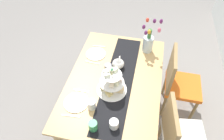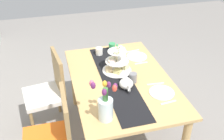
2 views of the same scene
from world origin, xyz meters
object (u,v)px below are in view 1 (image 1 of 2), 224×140
at_px(dinner_plate_left, 96,54).
at_px(mug_orange, 93,126).
at_px(knife_right, 71,116).
at_px(dinner_plate_right, 76,102).
at_px(mug_white_text, 92,105).
at_px(teapot, 118,63).
at_px(dining_table, 115,85).
at_px(chair_right, 178,135).
at_px(cream_jug, 114,124).
at_px(fork_left, 99,46).
at_px(chair_left, 178,81).
at_px(fork_right, 81,90).
at_px(tiered_cake_stand, 112,84).
at_px(mug_grey, 108,68).
at_px(tulip_vase, 148,41).
at_px(knife_left, 92,63).

relative_size(dinner_plate_left, mug_orange, 2.42).
distance_m(dinner_plate_left, knife_right, 0.84).
relative_size(dinner_plate_right, mug_white_text, 2.42).
relative_size(teapot, mug_orange, 2.51).
bearing_deg(dining_table, chair_right, 63.27).
distance_m(cream_jug, fork_left, 1.08).
height_order(chair_left, fork_right, chair_left).
height_order(tiered_cake_stand, mug_grey, tiered_cake_stand).
xyz_separation_m(dining_table, tulip_vase, (-0.52, 0.28, 0.25)).
bearing_deg(fork_left, knife_right, 0.00).
distance_m(knife_left, dinner_plate_right, 0.55).
distance_m(teapot, cream_jug, 0.71).
relative_size(teapot, mug_white_text, 2.51).
bearing_deg(teapot, fork_left, -134.94).
distance_m(dining_table, dinner_plate_left, 0.45).
distance_m(chair_left, knife_right, 1.34).
bearing_deg(tiered_cake_stand, dining_table, -179.42).
relative_size(chair_right, dinner_plate_left, 3.96).
bearing_deg(dinner_plate_right, dining_table, 141.32).
height_order(teapot, tulip_vase, tulip_vase).
relative_size(chair_left, fork_right, 6.07).
relative_size(chair_left, chair_right, 1.00).
bearing_deg(dinner_plate_left, cream_jug, 25.02).
bearing_deg(cream_jug, mug_orange, -71.70).
xyz_separation_m(cream_jug, knife_right, (-0.02, -0.40, -0.04)).
bearing_deg(fork_right, tiered_cake_stand, 104.60).
distance_m(knife_left, fork_right, 0.40).
xyz_separation_m(tulip_vase, dinner_plate_right, (0.89, -0.58, -0.13)).
distance_m(tiered_cake_stand, teapot, 0.32).
bearing_deg(mug_grey, fork_left, -151.85).
height_order(tiered_cake_stand, dinner_plate_right, tiered_cake_stand).
distance_m(teapot, dinner_plate_right, 0.62).
height_order(fork_right, knife_right, same).
relative_size(cream_jug, knife_left, 0.50).
bearing_deg(tiered_cake_stand, knife_left, -137.47).
bearing_deg(dining_table, tiered_cake_stand, 0.58).
bearing_deg(mug_white_text, mug_orange, 19.47).
distance_m(dinner_plate_right, mug_orange, 0.32).
distance_m(tulip_vase, fork_right, 0.95).
bearing_deg(chair_left, tiered_cake_stand, -55.41).
height_order(dining_table, dinner_plate_left, dinner_plate_left).
distance_m(fork_right, knife_right, 0.29).
xyz_separation_m(tiered_cake_stand, fork_left, (-0.61, -0.30, -0.09)).
relative_size(fork_right, mug_white_text, 1.58).
relative_size(fork_right, knife_right, 0.88).
height_order(teapot, cream_jug, teapot).
distance_m(cream_jug, dinner_plate_left, 0.94).
distance_m(chair_right, tiered_cake_stand, 0.81).
bearing_deg(mug_orange, knife_right, -107.61).
height_order(tulip_vase, knife_right, tulip_vase).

